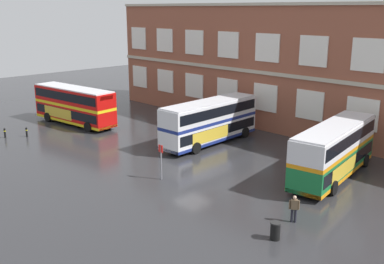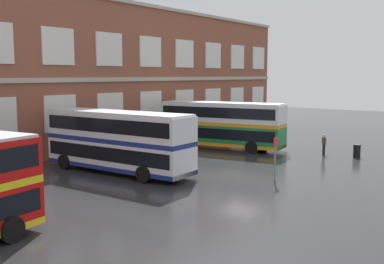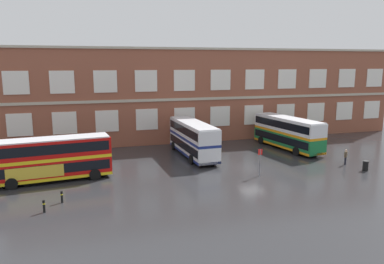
{
  "view_description": "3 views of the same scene",
  "coord_description": "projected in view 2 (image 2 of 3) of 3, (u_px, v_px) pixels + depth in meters",
  "views": [
    {
      "loc": [
        23.5,
        -23.19,
        12.35
      ],
      "look_at": [
        -3.61,
        3.46,
        1.89
      ],
      "focal_mm": 42.08,
      "sensor_mm": 36.0,
      "label": 1
    },
    {
      "loc": [
        -25.54,
        -15.22,
        6.45
      ],
      "look_at": [
        -1.58,
        2.81,
        2.72
      ],
      "focal_mm": 43.0,
      "sensor_mm": 36.0,
      "label": 2
    },
    {
      "loc": [
        -16.93,
        -34.47,
        10.92
      ],
      "look_at": [
        -5.84,
        2.74,
        3.68
      ],
      "focal_mm": 34.86,
      "sensor_mm": 36.0,
      "label": 3
    }
  ],
  "objects": [
    {
      "name": "ground_plane",
      "position": [
        215.0,
        170.0,
        31.32
      ],
      "size": [
        120.0,
        120.0,
        0.0
      ],
      "primitive_type": "plane",
      "color": "#2B2B2D"
    },
    {
      "name": "brick_terminal_building",
      "position": [
        79.0,
        76.0,
        41.35
      ],
      "size": [
        56.87,
        8.19,
        12.93
      ],
      "color": "brown",
      "rests_on": "ground"
    },
    {
      "name": "double_decker_middle",
      "position": [
        118.0,
        141.0,
        30.28
      ],
      "size": [
        3.19,
        11.09,
        4.07
      ],
      "color": "silver",
      "rests_on": "ground"
    },
    {
      "name": "double_decker_far",
      "position": [
        222.0,
        124.0,
        40.39
      ],
      "size": [
        4.15,
        11.26,
        4.07
      ],
      "color": "#197038",
      "rests_on": "ground"
    },
    {
      "name": "waiting_passenger",
      "position": [
        324.0,
        144.0,
        37.16
      ],
      "size": [
        0.57,
        0.46,
        1.7
      ],
      "color": "black",
      "rests_on": "ground"
    },
    {
      "name": "bus_stand_flag",
      "position": [
        275.0,
        155.0,
        27.84
      ],
      "size": [
        0.44,
        0.1,
        2.7
      ],
      "color": "slate",
      "rests_on": "ground"
    },
    {
      "name": "station_litter_bin",
      "position": [
        357.0,
        151.0,
        36.07
      ],
      "size": [
        0.6,
        0.6,
        1.03
      ],
      "color": "black",
      "rests_on": "ground"
    }
  ]
}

